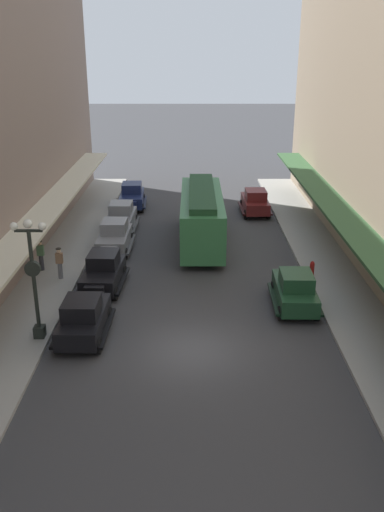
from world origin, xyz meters
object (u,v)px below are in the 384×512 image
Objects in this scene: pedestrian_0 at (59,263)px; pedestrian_1 at (41,255)px; parked_car_3 at (103,271)px; parked_car_2 at (83,317)px; parked_car_1 at (114,236)px; parked_car_6 at (255,201)px; parked_car_0 at (132,195)px; streetcar at (201,214)px; fire_hydrant at (312,268)px; parked_car_4 at (295,289)px; parked_car_5 at (121,217)px; lamp_post_with_clock at (33,275)px.

pedestrian_0 and pedestrian_1 have the same top height.
parked_car_3 is 2.58× the size of pedestrian_1.
pedestrian_0 is (-2.34, 5.97, 0.07)m from parked_car_2.
parked_car_1 is 2.56× the size of pedestrian_1.
parked_car_6 is at bearing 41.26° from pedestrian_1.
parked_car_0 and parked_car_2 have the same top height.
streetcar is at bearing 14.33° from parked_car_1.
pedestrian_1 is (-14.53, 0.79, 0.45)m from fire_hydrant.
parked_car_6 is (9.17, -1.65, 0.00)m from parked_car_0.
parked_car_0 is 19.54m from parked_car_4.
lamp_post_with_clock is (-1.66, -14.69, 2.04)m from parked_car_5.
parked_car_4 is 5.23× the size of fire_hydrant.
parked_car_6 is (9.25, 7.85, 0.00)m from parked_car_1.
parked_car_1 is at bearing 80.75° from lamp_post_with_clock.
parked_car_4 is 15.48m from parked_car_6.
parked_car_5 is at bearing -91.71° from parked_car_0.
parked_car_2 is 2.75m from lamp_post_with_clock.
streetcar is 5.75× the size of pedestrian_0.
streetcar is (5.16, 11.80, 0.96)m from parked_car_2.
parked_car_2 is 0.99× the size of parked_car_3.
parked_car_5 is at bearing 143.80° from fire_hydrant.
parked_car_3 is at bearing -88.57° from parked_car_5.
fire_hydrant is 13.27m from pedestrian_0.
parked_car_0 is at bearing 90.26° from parked_car_3.
parked_car_2 reaches higher than pedestrian_1.
parked_car_2 is at bearing -163.18° from parked_car_4.
parked_car_6 is 0.83× the size of lamp_post_with_clock.
fire_hydrant is at bearing 30.03° from parked_car_2.
streetcar is (5.09, 6.75, 0.96)m from parked_car_3.
parked_car_2 and parked_car_4 have the same top height.
parked_car_6 is 2.57× the size of pedestrian_0.
parked_car_0 is 5.26× the size of fire_hydrant.
parked_car_1 is at bearing 43.62° from pedestrian_1.
pedestrian_1 is at bearing -151.80° from streetcar.
lamp_post_with_clock is (-1.83, -0.26, 2.04)m from parked_car_2.
pedestrian_0 is at bearing -142.10° from streetcar.
parked_car_0 is 19.97m from parked_car_2.
streetcar is 1.86× the size of lamp_post_with_clock.
parked_car_4 is 13.68m from pedestrian_1.
parked_car_2 is 20.49m from parked_car_6.
pedestrian_0 is at bearing 111.39° from parked_car_2.
pedestrian_1 is at bearing 103.59° from lamp_post_with_clock.
streetcar is (5.32, -2.63, 0.96)m from parked_car_5.
parked_car_0 is 9.51m from parked_car_1.
parked_car_4 is 9.96m from streetcar.
lamp_post_with_clock reaches higher than parked_car_1.
lamp_post_with_clock is 7.83m from pedestrian_1.
lamp_post_with_clock is at bearing -171.80° from parked_car_2.
parked_car_3 is 1.01× the size of parked_car_5.
pedestrian_0 is (-2.41, 0.92, 0.07)m from parked_car_3.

